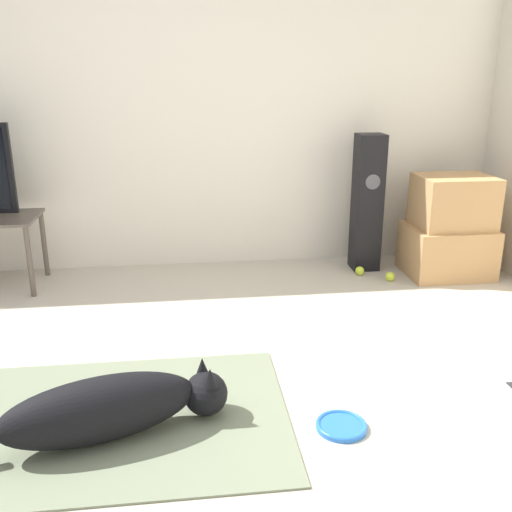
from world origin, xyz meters
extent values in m
plane|color=#BCB29E|center=(0.00, 0.00, 0.00)|extent=(12.00, 12.00, 0.00)
cube|color=silver|center=(0.00, 2.10, 1.27)|extent=(8.00, 0.06, 2.55)
cube|color=slate|center=(-0.14, -0.04, 0.01)|extent=(1.49, 1.05, 0.01)
ellipsoid|color=black|center=(-0.19, -0.17, 0.15)|extent=(0.83, 0.45, 0.27)
sphere|color=black|center=(0.24, -0.05, 0.11)|extent=(0.19, 0.19, 0.19)
cone|color=black|center=(0.23, 0.00, 0.22)|extent=(0.06, 0.06, 0.09)
cone|color=black|center=(0.26, -0.10, 0.22)|extent=(0.06, 0.06, 0.09)
cylinder|color=blue|center=(0.81, -0.21, 0.01)|extent=(0.22, 0.22, 0.02)
torus|color=blue|center=(0.81, -0.21, 0.02)|extent=(0.22, 0.22, 0.02)
cube|color=tan|center=(2.09, 1.59, 0.18)|extent=(0.60, 0.48, 0.36)
cube|color=tan|center=(2.11, 1.59, 0.55)|extent=(0.52, 0.42, 0.37)
cube|color=black|center=(1.53, 1.80, 0.51)|extent=(0.20, 0.20, 1.02)
cylinder|color=#4C4C51|center=(1.53, 1.70, 0.69)|extent=(0.11, 0.00, 0.11)
cylinder|color=brown|center=(-0.85, 1.51, 0.24)|extent=(0.04, 0.04, 0.49)
cylinder|color=brown|center=(-0.85, 1.93, 0.24)|extent=(0.04, 0.04, 0.49)
sphere|color=#C6E033|center=(1.63, 1.49, 0.03)|extent=(0.07, 0.07, 0.07)
sphere|color=#C6E033|center=(1.45, 1.64, 0.03)|extent=(0.07, 0.07, 0.07)
camera|label=1|loc=(0.19, -2.23, 1.44)|focal=40.00mm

